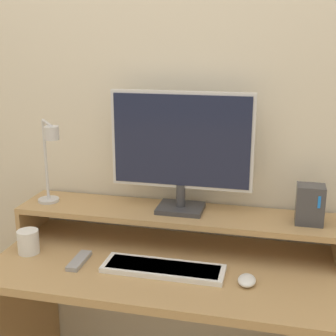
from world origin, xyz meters
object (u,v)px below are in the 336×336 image
object	(u,v)px
remote_control	(79,261)
mug	(28,242)
monitor	(181,146)
desk_lamp	(49,157)
keyboard	(163,268)
mouse	(247,280)
router_dock	(310,205)

from	to	relation	value
remote_control	mug	size ratio (longest dim) A/B	1.62
monitor	desk_lamp	bearing A→B (deg)	-170.44
monitor	remote_control	size ratio (longest dim) A/B	3.74
keyboard	remote_control	bearing A→B (deg)	-178.16
keyboard	mug	size ratio (longest dim) A/B	4.77
remote_control	mug	bearing A→B (deg)	171.51
mouse	desk_lamp	bearing A→B (deg)	166.63
router_dock	remote_control	size ratio (longest dim) A/B	1.00
mouse	mug	xyz separation A→B (m)	(-0.82, 0.05, 0.03)
monitor	mug	distance (m)	0.68
monitor	router_dock	world-z (taller)	monitor
keyboard	mouse	size ratio (longest dim) A/B	5.13
keyboard	mouse	world-z (taller)	mouse
remote_control	desk_lamp	bearing A→B (deg)	136.34
monitor	router_dock	distance (m)	0.52
monitor	mouse	distance (m)	0.55
remote_control	keyboard	bearing A→B (deg)	1.84
keyboard	mug	xyz separation A→B (m)	(-0.53, 0.02, 0.03)
desk_lamp	router_dock	distance (m)	1.00
keyboard	remote_control	world-z (taller)	keyboard
desk_lamp	mug	size ratio (longest dim) A/B	3.82
remote_control	mug	xyz separation A→B (m)	(-0.22, 0.03, 0.04)
keyboard	mouse	distance (m)	0.29
router_dock	remote_control	world-z (taller)	router_dock
monitor	mug	size ratio (longest dim) A/B	6.04
remote_control	router_dock	bearing A→B (deg)	16.34
mouse	remote_control	world-z (taller)	mouse
mouse	remote_control	size ratio (longest dim) A/B	0.58
router_dock	keyboard	bearing A→B (deg)	-155.32
router_dock	mug	xyz separation A→B (m)	(-1.02, -0.20, -0.16)
monitor	router_dock	bearing A→B (deg)	-2.73
mouse	mug	size ratio (longest dim) A/B	0.93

